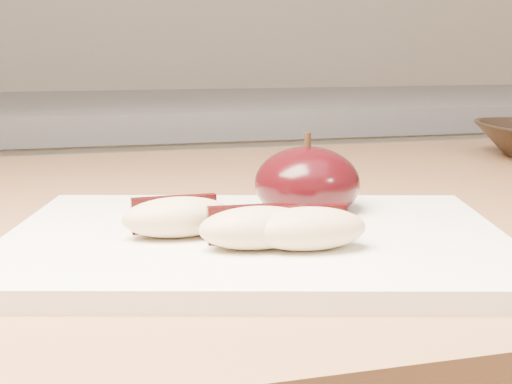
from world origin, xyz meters
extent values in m
cube|color=silver|center=(0.00, 1.20, 0.45)|extent=(2.40, 0.60, 0.90)
cube|color=slate|center=(0.00, 1.20, 0.92)|extent=(2.40, 0.62, 0.04)
cube|color=#8F5F3E|center=(0.00, 0.50, 0.88)|extent=(1.64, 0.64, 0.04)
cube|color=white|center=(-0.07, 0.36, 0.91)|extent=(0.36, 0.30, 0.01)
ellipsoid|color=black|center=(-0.01, 0.41, 0.93)|extent=(0.09, 0.09, 0.05)
cylinder|color=black|center=(-0.01, 0.41, 0.96)|extent=(0.00, 0.00, 0.01)
ellipsoid|color=tan|center=(-0.11, 0.36, 0.92)|extent=(0.07, 0.03, 0.02)
cube|color=black|center=(-0.11, 0.37, 0.92)|extent=(0.05, 0.01, 0.02)
ellipsoid|color=tan|center=(-0.08, 0.32, 0.92)|extent=(0.07, 0.04, 0.02)
cube|color=black|center=(-0.07, 0.33, 0.92)|extent=(0.05, 0.01, 0.02)
ellipsoid|color=tan|center=(-0.05, 0.31, 0.92)|extent=(0.07, 0.04, 0.02)
cube|color=black|center=(-0.05, 0.32, 0.92)|extent=(0.05, 0.01, 0.02)
camera|label=1|loc=(-0.18, -0.06, 1.02)|focal=50.00mm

